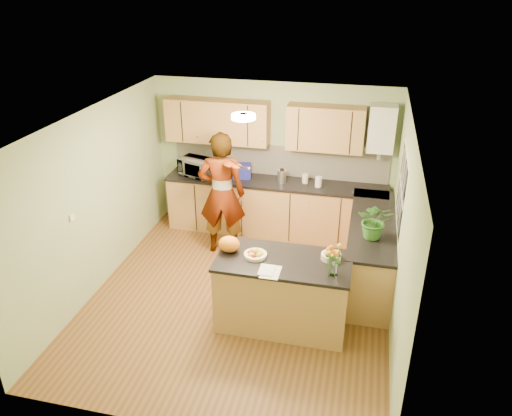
# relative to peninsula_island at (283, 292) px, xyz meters

# --- Properties ---
(floor) EXTENTS (4.50, 4.50, 0.00)m
(floor) POSITION_rel_peninsula_island_xyz_m (-0.66, 0.40, -0.47)
(floor) COLOR brown
(floor) RESTS_ON ground
(ceiling) EXTENTS (4.00, 4.50, 0.02)m
(ceiling) POSITION_rel_peninsula_island_xyz_m (-0.66, 0.40, 2.03)
(ceiling) COLOR silver
(ceiling) RESTS_ON wall_back
(wall_back) EXTENTS (4.00, 0.02, 2.50)m
(wall_back) POSITION_rel_peninsula_island_xyz_m (-0.66, 2.65, 0.78)
(wall_back) COLOR #97AE7C
(wall_back) RESTS_ON floor
(wall_front) EXTENTS (4.00, 0.02, 2.50)m
(wall_front) POSITION_rel_peninsula_island_xyz_m (-0.66, -1.85, 0.78)
(wall_front) COLOR #97AE7C
(wall_front) RESTS_ON floor
(wall_left) EXTENTS (0.02, 4.50, 2.50)m
(wall_left) POSITION_rel_peninsula_island_xyz_m (-2.66, 0.40, 0.78)
(wall_left) COLOR #97AE7C
(wall_left) RESTS_ON floor
(wall_right) EXTENTS (0.02, 4.50, 2.50)m
(wall_right) POSITION_rel_peninsula_island_xyz_m (1.34, 0.40, 0.78)
(wall_right) COLOR #97AE7C
(wall_right) RESTS_ON floor
(back_counter) EXTENTS (3.64, 0.62, 0.94)m
(back_counter) POSITION_rel_peninsula_island_xyz_m (-0.56, 2.35, 0.00)
(back_counter) COLOR #A17040
(back_counter) RESTS_ON floor
(right_counter) EXTENTS (0.62, 2.24, 0.94)m
(right_counter) POSITION_rel_peninsula_island_xyz_m (1.04, 1.25, 0.00)
(right_counter) COLOR #A17040
(right_counter) RESTS_ON floor
(splashback) EXTENTS (3.60, 0.02, 0.52)m
(splashback) POSITION_rel_peninsula_island_xyz_m (-0.56, 2.64, 0.73)
(splashback) COLOR silver
(splashback) RESTS_ON back_counter
(upper_cabinets) EXTENTS (3.20, 0.34, 0.70)m
(upper_cabinets) POSITION_rel_peninsula_island_xyz_m (-0.84, 2.48, 1.38)
(upper_cabinets) COLOR #A17040
(upper_cabinets) RESTS_ON wall_back
(boiler) EXTENTS (0.40, 0.30, 0.86)m
(boiler) POSITION_rel_peninsula_island_xyz_m (1.04, 2.49, 1.43)
(boiler) COLOR white
(boiler) RESTS_ON wall_back
(window_right) EXTENTS (0.01, 1.30, 1.05)m
(window_right) POSITION_rel_peninsula_island_xyz_m (1.33, 1.00, 1.08)
(window_right) COLOR white
(window_right) RESTS_ON wall_right
(light_switch) EXTENTS (0.02, 0.09, 0.09)m
(light_switch) POSITION_rel_peninsula_island_xyz_m (-2.65, -0.20, 0.83)
(light_switch) COLOR white
(light_switch) RESTS_ON wall_left
(ceiling_lamp) EXTENTS (0.30, 0.30, 0.07)m
(ceiling_lamp) POSITION_rel_peninsula_island_xyz_m (-0.66, 0.70, 1.99)
(ceiling_lamp) COLOR #FFEABF
(ceiling_lamp) RESTS_ON ceiling
(peninsula_island) EXTENTS (1.63, 0.83, 0.93)m
(peninsula_island) POSITION_rel_peninsula_island_xyz_m (0.00, 0.00, 0.00)
(peninsula_island) COLOR #A17040
(peninsula_island) RESTS_ON floor
(fruit_dish) EXTENTS (0.28, 0.28, 0.10)m
(fruit_dish) POSITION_rel_peninsula_island_xyz_m (-0.35, -0.00, 0.51)
(fruit_dish) COLOR beige
(fruit_dish) RESTS_ON peninsula_island
(orange_bowl) EXTENTS (0.24, 0.24, 0.14)m
(orange_bowl) POSITION_rel_peninsula_island_xyz_m (0.55, 0.15, 0.52)
(orange_bowl) COLOR beige
(orange_bowl) RESTS_ON peninsula_island
(flower_vase) EXTENTS (0.24, 0.24, 0.44)m
(flower_vase) POSITION_rel_peninsula_island_xyz_m (0.60, -0.18, 0.76)
(flower_vase) COLOR silver
(flower_vase) RESTS_ON peninsula_island
(orange_bag) EXTENTS (0.29, 0.26, 0.20)m
(orange_bag) POSITION_rel_peninsula_island_xyz_m (-0.69, 0.05, 0.57)
(orange_bag) COLOR orange
(orange_bag) RESTS_ON peninsula_island
(papers) EXTENTS (0.22, 0.30, 0.01)m
(papers) POSITION_rel_peninsula_island_xyz_m (-0.10, -0.30, 0.47)
(papers) COLOR white
(papers) RESTS_ON peninsula_island
(violinist) EXTENTS (0.78, 0.57, 1.97)m
(violinist) POSITION_rel_peninsula_island_xyz_m (-1.24, 1.58, 0.51)
(violinist) COLOR tan
(violinist) RESTS_ON floor
(violin) EXTENTS (0.61, 0.53, 0.15)m
(violin) POSITION_rel_peninsula_island_xyz_m (-1.04, 1.36, 1.10)
(violin) COLOR #551A05
(violin) RESTS_ON violinist
(microwave) EXTENTS (0.62, 0.51, 0.29)m
(microwave) POSITION_rel_peninsula_island_xyz_m (-1.92, 2.32, 0.62)
(microwave) COLOR white
(microwave) RESTS_ON back_counter
(blue_box) EXTENTS (0.33, 0.27, 0.24)m
(blue_box) POSITION_rel_peninsula_island_xyz_m (-1.14, 2.39, 0.59)
(blue_box) COLOR navy
(blue_box) RESTS_ON back_counter
(kettle) EXTENTS (0.15, 0.15, 0.28)m
(kettle) POSITION_rel_peninsula_island_xyz_m (-0.46, 2.35, 0.59)
(kettle) COLOR silver
(kettle) RESTS_ON back_counter
(jar_cream) EXTENTS (0.12, 0.12, 0.15)m
(jar_cream) POSITION_rel_peninsula_island_xyz_m (-0.08, 2.40, 0.55)
(jar_cream) COLOR beige
(jar_cream) RESTS_ON back_counter
(jar_white) EXTENTS (0.13, 0.13, 0.17)m
(jar_white) POSITION_rel_peninsula_island_xyz_m (0.15, 2.29, 0.56)
(jar_white) COLOR white
(jar_white) RESTS_ON back_counter
(potted_plant) EXTENTS (0.46, 0.40, 0.50)m
(potted_plant) POSITION_rel_peninsula_island_xyz_m (1.04, 0.79, 0.72)
(potted_plant) COLOR #316C24
(potted_plant) RESTS_ON right_counter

